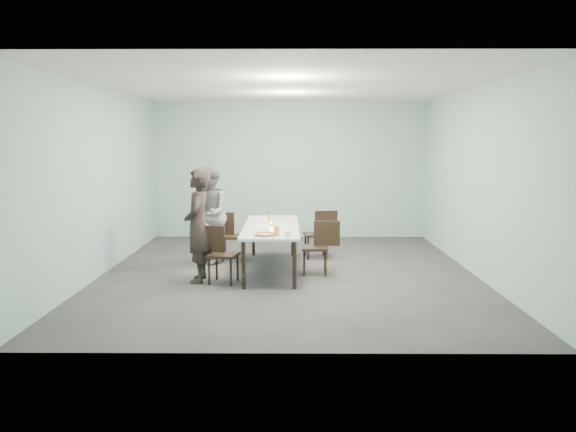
{
  "coord_description": "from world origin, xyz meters",
  "views": [
    {
      "loc": [
        0.06,
        -8.95,
        2.14
      ],
      "look_at": [
        0.0,
        -0.45,
        1.0
      ],
      "focal_mm": 35.0,
      "sensor_mm": 36.0,
      "label": 1
    }
  ],
  "objects_px": {
    "diner_far": "(208,214)",
    "pizza": "(266,235)",
    "chair_far_right": "(320,231)",
    "side_plate": "(276,231)",
    "table": "(271,229)",
    "beer_glass": "(277,231)",
    "water_tumbler": "(288,234)",
    "chair_near_left": "(218,250)",
    "tealight": "(271,225)",
    "chair_far_left": "(229,233)",
    "diner_near": "(198,226)",
    "amber_tumbler": "(269,217)",
    "chair_near_right": "(320,244)"
  },
  "relations": [
    {
      "from": "beer_glass",
      "to": "amber_tumbler",
      "type": "xyz_separation_m",
      "value": [
        -0.18,
        1.74,
        -0.03
      ]
    },
    {
      "from": "side_plate",
      "to": "tealight",
      "type": "relative_size",
      "value": 3.21
    },
    {
      "from": "tealight",
      "to": "amber_tumbler",
      "type": "bearing_deg",
      "value": 94.1
    },
    {
      "from": "diner_far",
      "to": "pizza",
      "type": "distance_m",
      "value": 1.9
    },
    {
      "from": "diner_near",
      "to": "amber_tumbler",
      "type": "distance_m",
      "value": 1.81
    },
    {
      "from": "chair_far_left",
      "to": "side_plate",
      "type": "relative_size",
      "value": 4.83
    },
    {
      "from": "diner_far",
      "to": "side_plate",
      "type": "distance_m",
      "value": 1.68
    },
    {
      "from": "beer_glass",
      "to": "pizza",
      "type": "bearing_deg",
      "value": 178.95
    },
    {
      "from": "table",
      "to": "chair_near_right",
      "type": "height_order",
      "value": "chair_near_right"
    },
    {
      "from": "chair_near_left",
      "to": "chair_far_left",
      "type": "bearing_deg",
      "value": 102.6
    },
    {
      "from": "tealight",
      "to": "water_tumbler",
      "type": "bearing_deg",
      "value": -75.63
    },
    {
      "from": "beer_glass",
      "to": "amber_tumbler",
      "type": "relative_size",
      "value": 1.88
    },
    {
      "from": "chair_far_right",
      "to": "pizza",
      "type": "distance_m",
      "value": 2.26
    },
    {
      "from": "beer_glass",
      "to": "tealight",
      "type": "xyz_separation_m",
      "value": [
        -0.13,
        1.0,
        -0.05
      ]
    },
    {
      "from": "diner_far",
      "to": "amber_tumbler",
      "type": "relative_size",
      "value": 21.61
    },
    {
      "from": "side_plate",
      "to": "tealight",
      "type": "bearing_deg",
      "value": 99.73
    },
    {
      "from": "chair_near_right",
      "to": "diner_near",
      "type": "xyz_separation_m",
      "value": [
        -1.88,
        -0.48,
        0.36
      ]
    },
    {
      "from": "chair_near_right",
      "to": "pizza",
      "type": "relative_size",
      "value": 2.56
    },
    {
      "from": "table",
      "to": "beer_glass",
      "type": "relative_size",
      "value": 17.39
    },
    {
      "from": "table",
      "to": "chair_near_left",
      "type": "relative_size",
      "value": 3.0
    },
    {
      "from": "pizza",
      "to": "side_plate",
      "type": "relative_size",
      "value": 1.89
    },
    {
      "from": "side_plate",
      "to": "table",
      "type": "bearing_deg",
      "value": 98.72
    },
    {
      "from": "table",
      "to": "water_tumbler",
      "type": "distance_m",
      "value": 1.18
    },
    {
      "from": "diner_far",
      "to": "pizza",
      "type": "xyz_separation_m",
      "value": [
        1.07,
        -1.57,
        -0.1
      ]
    },
    {
      "from": "chair_near_left",
      "to": "beer_glass",
      "type": "relative_size",
      "value": 5.8
    },
    {
      "from": "chair_far_right",
      "to": "side_plate",
      "type": "relative_size",
      "value": 4.83
    },
    {
      "from": "table",
      "to": "amber_tumbler",
      "type": "bearing_deg",
      "value": 94.8
    },
    {
      "from": "table",
      "to": "beer_glass",
      "type": "height_order",
      "value": "beer_glass"
    },
    {
      "from": "pizza",
      "to": "side_plate",
      "type": "xyz_separation_m",
      "value": [
        0.14,
        0.41,
        -0.01
      ]
    },
    {
      "from": "chair_far_right",
      "to": "chair_far_left",
      "type": "bearing_deg",
      "value": 1.34
    },
    {
      "from": "diner_far",
      "to": "water_tumbler",
      "type": "height_order",
      "value": "diner_far"
    },
    {
      "from": "diner_near",
      "to": "pizza",
      "type": "xyz_separation_m",
      "value": [
        1.04,
        -0.25,
        -0.1
      ]
    },
    {
      "from": "beer_glass",
      "to": "amber_tumbler",
      "type": "distance_m",
      "value": 1.75
    },
    {
      "from": "diner_near",
      "to": "tealight",
      "type": "bearing_deg",
      "value": 122.39
    },
    {
      "from": "diner_near",
      "to": "side_plate",
      "type": "bearing_deg",
      "value": 95.26
    },
    {
      "from": "chair_near_left",
      "to": "pizza",
      "type": "height_order",
      "value": "chair_near_left"
    },
    {
      "from": "chair_near_left",
      "to": "side_plate",
      "type": "height_order",
      "value": "chair_near_left"
    },
    {
      "from": "chair_near_right",
      "to": "water_tumbler",
      "type": "xyz_separation_m",
      "value": [
        -0.51,
        -0.85,
        0.29
      ]
    },
    {
      "from": "side_plate",
      "to": "amber_tumbler",
      "type": "bearing_deg",
      "value": 96.61
    },
    {
      "from": "diner_far",
      "to": "tealight",
      "type": "relative_size",
      "value": 30.87
    },
    {
      "from": "chair_near_right",
      "to": "beer_glass",
      "type": "relative_size",
      "value": 5.8
    },
    {
      "from": "tealight",
      "to": "diner_far",
      "type": "bearing_deg",
      "value": 152.86
    },
    {
      "from": "diner_near",
      "to": "tealight",
      "type": "xyz_separation_m",
      "value": [
        1.08,
        0.74,
        -0.09
      ]
    },
    {
      "from": "chair_far_left",
      "to": "pizza",
      "type": "height_order",
      "value": "chair_far_left"
    },
    {
      "from": "pizza",
      "to": "amber_tumbler",
      "type": "height_order",
      "value": "amber_tumbler"
    },
    {
      "from": "side_plate",
      "to": "diner_far",
      "type": "bearing_deg",
      "value": 136.31
    },
    {
      "from": "beer_glass",
      "to": "diner_near",
      "type": "bearing_deg",
      "value": 168.06
    },
    {
      "from": "water_tumbler",
      "to": "chair_far_left",
      "type": "bearing_deg",
      "value": 119.32
    },
    {
      "from": "chair_near_left",
      "to": "side_plate",
      "type": "distance_m",
      "value": 0.93
    },
    {
      "from": "pizza",
      "to": "water_tumbler",
      "type": "relative_size",
      "value": 3.78
    }
  ]
}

